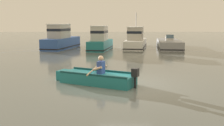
{
  "coord_description": "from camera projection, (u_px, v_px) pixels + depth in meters",
  "views": [
    {
      "loc": [
        -0.69,
        -10.25,
        2.52
      ],
      "look_at": [
        -0.6,
        1.9,
        0.55
      ],
      "focal_mm": 39.96,
      "sensor_mm": 36.0,
      "label": 1
    }
  ],
  "objects": [
    {
      "name": "moored_boat_blue",
      "position": [
        61.0,
        39.0,
        24.54
      ],
      "size": [
        3.02,
        6.19,
        2.41
      ],
      "color": "#2D519E",
      "rests_on": "ground"
    },
    {
      "name": "moored_boat_teal",
      "position": [
        100.0,
        41.0,
        23.29
      ],
      "size": [
        2.4,
        4.88,
        2.26
      ],
      "color": "#1E727A",
      "rests_on": "ground"
    },
    {
      "name": "rowboat_with_person",
      "position": [
        96.0,
        78.0,
        10.4
      ],
      "size": [
        3.52,
        2.45,
        1.19
      ],
      "color": "#1E727A",
      "rests_on": "ground"
    },
    {
      "name": "ground_plane",
      "position": [
        127.0,
        83.0,
        10.52
      ],
      "size": [
        120.0,
        120.0,
        0.0
      ],
      "primitive_type": "plane",
      "color": "slate"
    },
    {
      "name": "moored_boat_white",
      "position": [
        136.0,
        40.0,
        25.18
      ],
      "size": [
        3.0,
        6.54,
        3.52
      ],
      "color": "white",
      "rests_on": "ground"
    },
    {
      "name": "moored_boat_grey",
      "position": [
        169.0,
        44.0,
        25.25
      ],
      "size": [
        3.02,
        7.01,
        1.37
      ],
      "color": "gray",
      "rests_on": "ground"
    }
  ]
}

